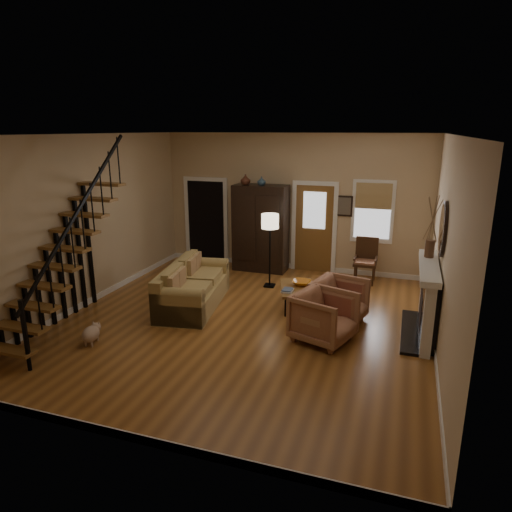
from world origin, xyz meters
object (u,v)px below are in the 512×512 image
(armoire, at_px, (261,228))
(side_chair, at_px, (365,261))
(armchair_right, at_px, (340,301))
(floor_lamp, at_px, (270,251))
(armchair_left, at_px, (324,317))
(coffee_table, at_px, (297,297))
(sofa, at_px, (193,286))

(armoire, xyz_separation_m, side_chair, (2.55, -0.20, -0.54))
(armchair_right, height_order, floor_lamp, floor_lamp)
(armchair_left, bearing_deg, armchair_right, 9.97)
(armoire, bearing_deg, coffee_table, -55.96)
(armoire, relative_size, armchair_left, 2.31)
(armchair_left, distance_m, floor_lamp, 2.83)
(coffee_table, bearing_deg, side_chair, 60.28)
(armchair_left, distance_m, side_chair, 3.24)
(armoire, xyz_separation_m, armchair_left, (2.20, -3.42, -0.64))
(sofa, relative_size, side_chair, 2.15)
(armoire, distance_m, sofa, 2.83)
(armchair_left, bearing_deg, coffee_table, 49.22)
(sofa, height_order, floor_lamp, floor_lamp)
(armoire, relative_size, side_chair, 2.06)
(armoire, distance_m, floor_lamp, 1.30)
(armchair_left, relative_size, floor_lamp, 0.56)
(armchair_right, xyz_separation_m, floor_lamp, (-1.75, 1.44, 0.42))
(coffee_table, height_order, floor_lamp, floor_lamp)
(floor_lamp, bearing_deg, armchair_left, -54.52)
(coffee_table, height_order, armchair_left, armchair_left)
(coffee_table, relative_size, side_chair, 1.06)
(coffee_table, distance_m, armchair_left, 1.50)
(sofa, relative_size, armchair_left, 2.41)
(sofa, bearing_deg, side_chair, 30.08)
(armchair_right, bearing_deg, coffee_table, 77.00)
(sofa, distance_m, floor_lamp, 1.95)
(floor_lamp, distance_m, side_chair, 2.21)
(armoire, height_order, armchair_left, armoire)
(floor_lamp, height_order, side_chair, floor_lamp)
(side_chair, bearing_deg, coffee_table, -119.72)
(sofa, xyz_separation_m, armchair_right, (2.84, 0.13, -0.01))
(coffee_table, bearing_deg, armoire, 124.04)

